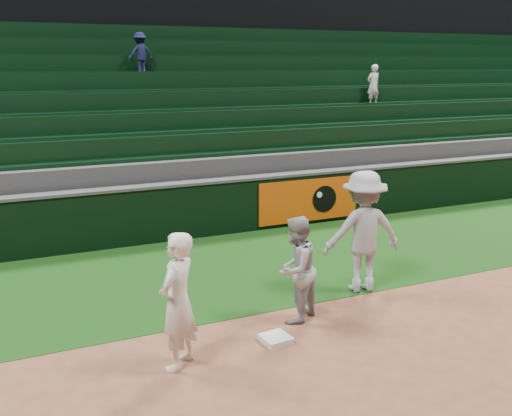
{
  "coord_description": "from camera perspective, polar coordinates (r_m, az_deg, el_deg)",
  "views": [
    {
      "loc": [
        -3.46,
        -6.45,
        3.72
      ],
      "look_at": [
        0.42,
        2.3,
        1.3
      ],
      "focal_mm": 40.0,
      "sensor_mm": 36.0,
      "label": 1
    }
  ],
  "objects": [
    {
      "name": "first_base",
      "position": [
        8.07,
        1.98,
        -12.95
      ],
      "size": [
        0.41,
        0.41,
        0.08
      ],
      "primitive_type": "cube",
      "rotation": [
        0.0,
        0.0,
        0.11
      ],
      "color": "white",
      "rests_on": "ground"
    },
    {
      "name": "upper_deck",
      "position": [
        24.26,
        -16.55,
        19.03
      ],
      "size": [
        40.0,
        12.0,
        12.0
      ],
      "primitive_type": "cube",
      "color": "black",
      "rests_on": "ground"
    },
    {
      "name": "foul_grass",
      "position": [
        10.73,
        -3.6,
        -6.11
      ],
      "size": [
        36.0,
        4.2,
        0.01
      ],
      "primitive_type": "cube",
      "color": "#0F340D",
      "rests_on": "ground"
    },
    {
      "name": "field_wall",
      "position": [
        12.54,
        -7.04,
        -0.17
      ],
      "size": [
        36.0,
        0.45,
        1.25
      ],
      "color": "black",
      "rests_on": "ground"
    },
    {
      "name": "first_baseman",
      "position": [
        7.18,
        -7.84,
        -9.22
      ],
      "size": [
        0.76,
        0.75,
        1.77
      ],
      "primitive_type": "imported",
      "rotation": [
        0.0,
        0.0,
        3.92
      ],
      "color": "white",
      "rests_on": "ground"
    },
    {
      "name": "base_coach",
      "position": [
        9.6,
        10.65,
        -2.34
      ],
      "size": [
        1.44,
        1.0,
        2.04
      ],
      "primitive_type": "imported",
      "rotation": [
        0.0,
        0.0,
        2.94
      ],
      "color": "#A5A7B3",
      "rests_on": "foul_grass"
    },
    {
      "name": "stadium_seating",
      "position": [
        15.93,
        -11.29,
        6.63
      ],
      "size": [
        36.0,
        5.95,
        4.85
      ],
      "color": "#333335",
      "rests_on": "ground"
    },
    {
      "name": "baserunner",
      "position": [
        8.43,
        3.99,
        -6.14
      ],
      "size": [
        0.98,
        0.93,
        1.6
      ],
      "primitive_type": "imported",
      "rotation": [
        0.0,
        0.0,
        3.72
      ],
      "color": "#9EA1A9",
      "rests_on": "ground"
    },
    {
      "name": "ground",
      "position": [
        8.21,
        3.92,
        -12.79
      ],
      "size": [
        70.0,
        70.0,
        0.0
      ],
      "primitive_type": "plane",
      "color": "brown",
      "rests_on": "ground"
    }
  ]
}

